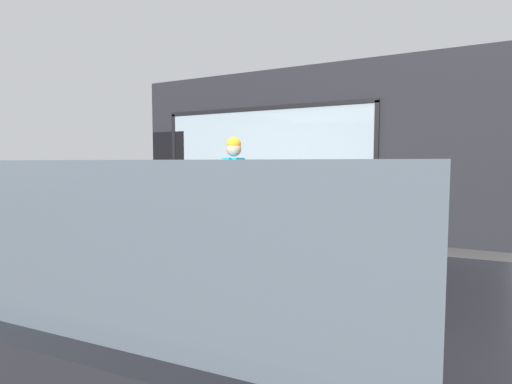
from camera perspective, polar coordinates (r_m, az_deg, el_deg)
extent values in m
plane|color=#474444|center=(5.91, -2.99, -9.48)|extent=(40.00, 40.00, 0.00)
cube|color=black|center=(7.91, 5.93, 5.79)|extent=(7.24, 0.20, 3.24)
cube|color=#8C9EA8|center=(8.08, 0.91, 5.30)|extent=(4.49, 0.03, 1.86)
cube|color=black|center=(8.15, 0.92, 11.86)|extent=(4.57, 0.06, 0.08)
cube|color=black|center=(8.11, 0.90, -1.29)|extent=(4.57, 0.06, 0.08)
cube|color=black|center=(9.31, -11.56, 5.07)|extent=(0.08, 0.06, 1.86)
cube|color=black|center=(7.34, 16.80, 5.22)|extent=(0.08, 0.06, 1.86)
cube|color=yellow|center=(9.10, -10.17, 0.95)|extent=(0.15, 0.03, 0.21)
cube|color=red|center=(8.69, -6.71, 3.41)|extent=(0.16, 0.03, 0.19)
cube|color=#994CA5|center=(8.36, -3.09, 0.83)|extent=(0.13, 0.03, 0.21)
cube|color=#994CA5|center=(8.03, 0.96, 3.38)|extent=(0.17, 0.03, 0.22)
cube|color=#338C4C|center=(7.78, 5.06, 0.75)|extent=(0.14, 0.03, 0.25)
cube|color=#5999A5|center=(7.54, 9.60, 3.25)|extent=(0.14, 0.03, 0.21)
cube|color=orange|center=(7.38, 14.36, 0.10)|extent=(0.14, 0.03, 0.19)
cube|color=black|center=(9.42, -12.31, 2.01)|extent=(0.90, 0.04, 2.10)
cube|color=brown|center=(7.04, -7.44, -4.22)|extent=(0.09, 0.09, 0.74)
cube|color=brown|center=(6.12, 9.79, -5.53)|extent=(0.09, 0.09, 0.74)
cube|color=brown|center=(7.38, -5.68, -3.82)|extent=(0.09, 0.09, 0.74)
cube|color=brown|center=(6.51, 10.82, -4.96)|extent=(0.09, 0.09, 0.74)
cube|color=brown|center=(6.64, 1.33, -1.31)|extent=(2.38, 0.63, 0.04)
cube|color=brown|center=(6.41, 0.37, -0.97)|extent=(2.37, 0.12, 0.12)
cube|color=brown|center=(6.87, 2.22, -0.63)|extent=(2.37, 0.12, 0.12)
cube|color=#5999A5|center=(7.05, -7.01, -0.73)|extent=(0.16, 0.21, 0.03)
cube|color=orange|center=(7.02, -2.22, -0.74)|extent=(0.19, 0.24, 0.03)
cube|color=#2659B2|center=(6.75, 1.39, -0.96)|extent=(0.18, 0.25, 0.02)
cube|color=black|center=(6.33, 4.89, -1.34)|extent=(0.14, 0.22, 0.02)
cube|color=silver|center=(6.27, 9.93, -1.41)|extent=(0.17, 0.22, 0.02)
cylinder|color=#4C382D|center=(6.16, -3.37, -4.83)|extent=(0.14, 0.14, 0.86)
cylinder|color=#4C382D|center=(6.32, -2.92, -4.59)|extent=(0.14, 0.14, 0.86)
cube|color=#19A5E0|center=(6.17, -3.17, 2.06)|extent=(0.33, 0.52, 0.61)
cylinder|color=#19A5E0|center=(5.88, -4.03, 2.10)|extent=(0.09, 0.09, 0.58)
cylinder|color=#19A5E0|center=(6.46, -2.40, 2.30)|extent=(0.09, 0.09, 0.58)
sphere|color=tan|center=(6.17, -3.19, 6.17)|extent=(0.23, 0.23, 0.23)
sphere|color=orange|center=(6.17, -3.19, 6.82)|extent=(0.22, 0.22, 0.22)
ellipsoid|color=white|center=(6.26, -7.01, -6.01)|extent=(0.30, 0.41, 0.23)
ellipsoid|color=black|center=(6.25, -7.01, -5.92)|extent=(0.28, 0.27, 0.24)
sphere|color=white|center=(6.45, -6.26, -5.28)|extent=(0.20, 0.20, 0.20)
cylinder|color=white|center=(6.05, -7.77, -6.04)|extent=(0.05, 0.10, 0.12)
cylinder|color=white|center=(6.38, -6.14, -7.66)|extent=(0.04, 0.04, 0.18)
cylinder|color=white|center=(6.42, -7.09, -7.59)|extent=(0.04, 0.04, 0.18)
cylinder|color=white|center=(6.17, -6.89, -8.06)|extent=(0.04, 0.04, 0.18)
cylinder|color=white|center=(6.22, -7.86, -7.99)|extent=(0.04, 0.04, 0.18)
cube|color=black|center=(7.56, -12.38, -3.14)|extent=(0.59, 0.28, 0.87)
cube|color=brown|center=(7.56, -12.38, -3.14)|extent=(0.60, 0.12, 0.07)
cube|color=black|center=(7.82, -10.30, -2.86)|extent=(0.59, 0.28, 0.87)
cube|color=brown|center=(7.82, -10.30, -2.86)|extent=(0.60, 0.12, 0.07)
cube|color=black|center=(2.18, -10.21, -18.10)|extent=(4.30, 2.07, 0.55)
cube|color=#4C5660|center=(2.04, -10.42, -3.51)|extent=(2.45, 1.73, 0.56)
cylinder|color=black|center=(2.80, 28.49, -19.46)|extent=(0.61, 0.22, 0.60)
cylinder|color=black|center=(3.76, -20.24, -13.05)|extent=(0.61, 0.22, 0.60)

